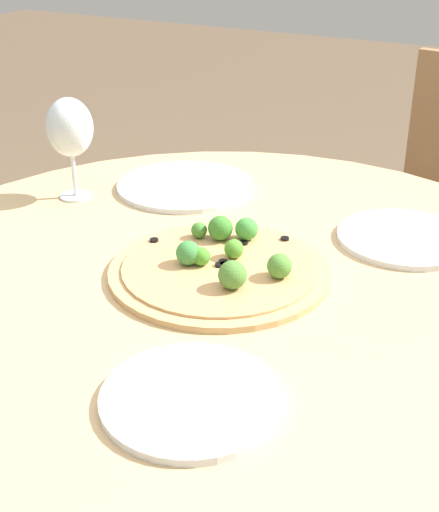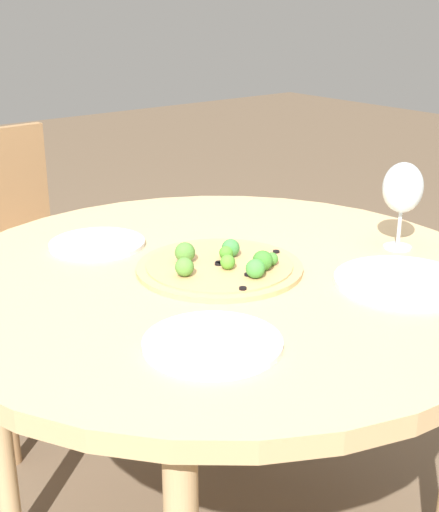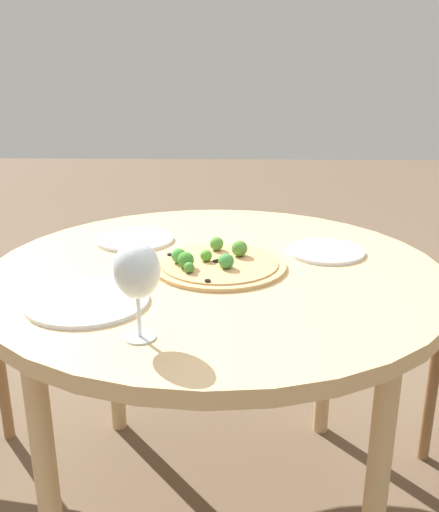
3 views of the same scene
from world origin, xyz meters
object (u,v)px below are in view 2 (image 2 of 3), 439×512
Objects in this scene: chair_2 at (14,264)px; pizza at (221,265)px; plate_near at (404,282)px; plate_side at (213,343)px; wine_glass at (403,189)px; plate_far at (97,244)px.

chair_2 is 2.64× the size of pizza.
plate_near is 1.18× the size of plate_side.
chair_2 is 3.34× the size of plate_near.
pizza is 1.27× the size of plate_near.
plate_near is (-0.27, -0.23, -0.01)m from pizza.
wine_glass is 0.72× the size of plate_near.
chair_2 reaches higher than plate_near.
wine_glass reaches higher than chair_2.
plate_near and plate_far have the same top height.
plate_far is (0.42, 0.50, -0.13)m from wine_glass.
plate_near is at bearing -148.08° from plate_far.
plate_near is at bearing -79.72° from chair_2.
plate_side is at bearing 139.02° from pizza.
wine_glass is 0.91× the size of plate_far.
chair_2 reaches higher than pizza.
plate_side is (-0.11, 0.60, -0.13)m from wine_glass.
pizza is 1.60× the size of plate_far.
plate_near is at bearing -93.58° from plate_side.
chair_2 is 0.67m from plate_far.
wine_glass is (-1.04, -0.45, 0.37)m from chair_2.
plate_far is at bearing -10.01° from plate_side.
pizza is 1.50× the size of plate_side.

